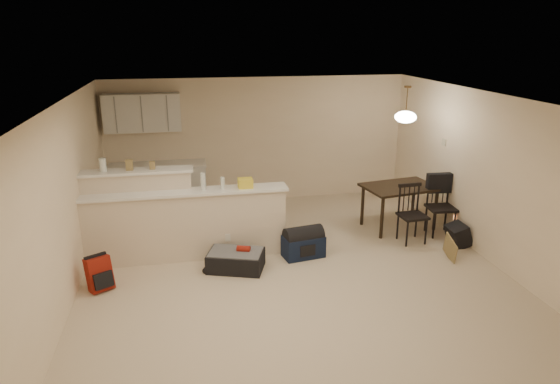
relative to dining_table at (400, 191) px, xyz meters
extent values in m
plane|color=beige|center=(-2.19, -1.47, -0.68)|extent=(7.00, 7.00, 0.00)
plane|color=white|center=(-2.19, -1.47, 1.82)|extent=(7.00, 7.00, 0.00)
cube|color=#F6DFBE|center=(-2.19, 2.03, 0.57)|extent=(6.00, 0.02, 2.50)
cube|color=#F6DFBE|center=(-2.19, -4.97, 0.57)|extent=(6.00, 0.02, 2.50)
cube|color=#F6DFBE|center=(-5.19, -1.47, 0.57)|extent=(0.02, 7.00, 2.50)
cube|color=#F6DFBE|center=(0.81, -1.47, 0.57)|extent=(0.02, 7.00, 2.50)
cube|color=beige|center=(-3.69, -0.57, -0.16)|extent=(3.00, 0.28, 1.05)
cube|color=white|center=(-3.69, -0.57, 0.39)|extent=(3.08, 0.38, 0.04)
cube|color=beige|center=(-4.39, -0.35, -0.01)|extent=(1.60, 0.24, 1.35)
cube|color=white|center=(-4.39, -0.35, 0.69)|extent=(1.68, 0.34, 0.04)
cube|color=white|center=(-4.39, 1.85, 1.22)|extent=(1.40, 0.34, 0.70)
cube|color=white|center=(-4.19, 1.72, -0.23)|extent=(1.80, 0.60, 0.90)
cube|color=beige|center=(0.79, 0.08, 0.82)|extent=(0.02, 0.12, 0.12)
cylinder|color=silver|center=(-4.84, -0.35, 0.81)|extent=(0.10, 0.10, 0.20)
cube|color=olive|center=(-4.47, -0.35, 0.79)|extent=(0.10, 0.07, 0.16)
cube|color=olive|center=(-4.14, -0.35, 0.77)|extent=(0.08, 0.06, 0.12)
cylinder|color=silver|center=(-3.42, -0.57, 0.54)|extent=(0.07, 0.07, 0.26)
cylinder|color=silver|center=(-3.13, -0.57, 0.50)|extent=(0.06, 0.06, 0.18)
cube|color=olive|center=(-2.79, -0.57, 0.48)|extent=(0.22, 0.18, 0.14)
cube|color=black|center=(0.00, 0.00, 0.07)|extent=(1.35, 1.01, 0.04)
cylinder|color=black|center=(-0.48, -0.41, -0.31)|extent=(0.06, 0.06, 0.73)
cylinder|color=black|center=(0.58, -0.24, -0.31)|extent=(0.06, 0.06, 0.73)
cylinder|color=black|center=(-0.58, 0.24, -0.31)|extent=(0.06, 0.06, 0.73)
cylinder|color=black|center=(0.48, 0.41, -0.31)|extent=(0.06, 0.06, 0.73)
cylinder|color=brown|center=(0.00, 0.00, 1.57)|extent=(0.02, 0.02, 0.50)
cylinder|color=brown|center=(0.00, 0.00, 1.80)|extent=(0.12, 0.12, 0.03)
ellipsoid|color=white|center=(0.00, 0.00, 1.30)|extent=(0.36, 0.36, 0.20)
cube|color=black|center=(-3.01, -1.09, -0.55)|extent=(0.92, 0.74, 0.27)
cube|color=maroon|center=(-4.89, -1.33, -0.45)|extent=(0.36, 0.32, 0.46)
cube|color=#101B34|center=(-1.94, -0.86, -0.51)|extent=(0.67, 0.44, 0.34)
cube|color=black|center=(0.66, -0.91, -0.51)|extent=(0.28, 0.39, 0.34)
cube|color=olive|center=(0.26, -1.37, -0.51)|extent=(0.07, 0.44, 0.33)
camera|label=1|loc=(-3.66, -7.75, 2.68)|focal=32.00mm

